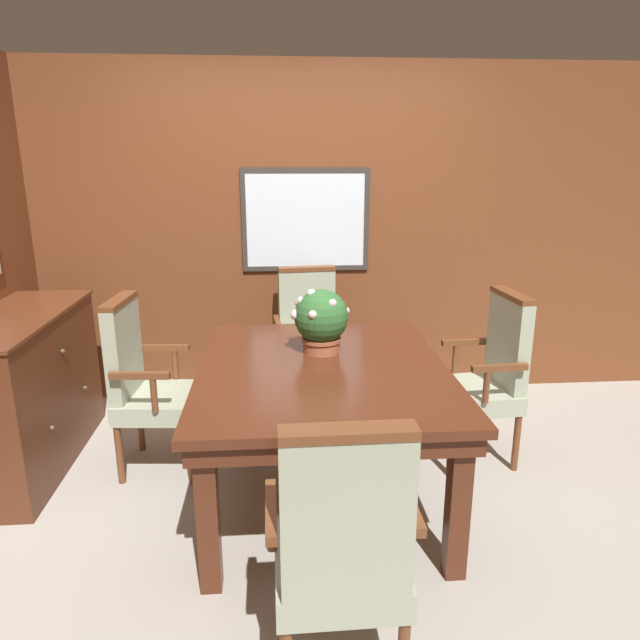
# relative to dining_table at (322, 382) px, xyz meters

# --- Properties ---
(ground_plane) EXTENTS (14.00, 14.00, 0.00)m
(ground_plane) POSITION_rel_dining_table_xyz_m (-0.05, -0.10, -0.66)
(ground_plane) COLOR #A39E93
(wall_back) EXTENTS (7.20, 0.08, 2.45)m
(wall_back) POSITION_rel_dining_table_xyz_m (-0.05, 1.48, 0.57)
(wall_back) COLOR brown
(wall_back) RESTS_ON ground_plane
(dining_table) EXTENTS (1.27, 1.56, 0.75)m
(dining_table) POSITION_rel_dining_table_xyz_m (0.00, 0.00, 0.00)
(dining_table) COLOR #4C2314
(dining_table) RESTS_ON ground_plane
(chair_head_far) EXTENTS (0.53, 0.51, 1.03)m
(chair_head_far) POSITION_rel_dining_table_xyz_m (0.00, 1.16, -0.11)
(chair_head_far) COLOR brown
(chair_head_far) RESTS_ON ground_plane
(chair_head_near) EXTENTS (0.50, 0.47, 1.03)m
(chair_head_near) POSITION_rel_dining_table_xyz_m (-0.03, -1.16, -0.11)
(chair_head_near) COLOR brown
(chair_head_near) RESTS_ON ground_plane
(chair_left_far) EXTENTS (0.50, 0.52, 1.03)m
(chair_left_far) POSITION_rel_dining_table_xyz_m (-0.99, 0.38, -0.11)
(chair_left_far) COLOR brown
(chair_left_far) RESTS_ON ground_plane
(chair_right_far) EXTENTS (0.50, 0.52, 1.03)m
(chair_right_far) POSITION_rel_dining_table_xyz_m (1.02, 0.35, -0.11)
(chair_right_far) COLOR brown
(chair_right_far) RESTS_ON ground_plane
(potted_plant) EXTENTS (0.32, 0.30, 0.36)m
(potted_plant) POSITION_rel_dining_table_xyz_m (0.01, 0.21, 0.28)
(potted_plant) COLOR #9E5638
(potted_plant) RESTS_ON dining_table
(sideboard_cabinet) EXTENTS (0.51, 1.28, 0.93)m
(sideboard_cabinet) POSITION_rel_dining_table_xyz_m (-1.71, 0.47, -0.20)
(sideboard_cabinet) COLOR #512816
(sideboard_cabinet) RESTS_ON ground_plane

